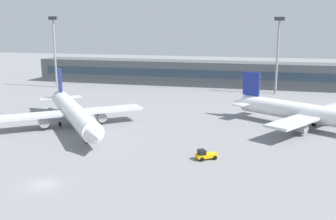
{
  "coord_description": "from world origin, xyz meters",
  "views": [
    {
      "loc": [
        30.56,
        -46.43,
        22.2
      ],
      "look_at": [
        7.85,
        40.0,
        3.0
      ],
      "focal_mm": 42.27,
      "sensor_mm": 36.0,
      "label": 1
    }
  ],
  "objects_px": {
    "airplane_near": "(74,112)",
    "airplane_mid": "(320,115)",
    "floodlight_tower_west": "(278,50)",
    "floodlight_tower_east": "(54,47)",
    "baggage_tug_yellow": "(205,155)"
  },
  "relations": [
    {
      "from": "airplane_near",
      "to": "floodlight_tower_west",
      "type": "xyz_separation_m",
      "value": [
        43.16,
        57.41,
        10.98
      ]
    },
    {
      "from": "floodlight_tower_west",
      "to": "floodlight_tower_east",
      "type": "relative_size",
      "value": 0.98
    },
    {
      "from": "airplane_near",
      "to": "floodlight_tower_west",
      "type": "relative_size",
      "value": 1.52
    },
    {
      "from": "airplane_near",
      "to": "floodlight_tower_west",
      "type": "height_order",
      "value": "floodlight_tower_west"
    },
    {
      "from": "floodlight_tower_east",
      "to": "baggage_tug_yellow",
      "type": "bearing_deg",
      "value": -44.75
    },
    {
      "from": "airplane_near",
      "to": "airplane_mid",
      "type": "distance_m",
      "value": 53.2
    },
    {
      "from": "floodlight_tower_east",
      "to": "floodlight_tower_west",
      "type": "bearing_deg",
      "value": 4.15
    },
    {
      "from": "baggage_tug_yellow",
      "to": "airplane_mid",
      "type": "bearing_deg",
      "value": 50.23
    },
    {
      "from": "airplane_near",
      "to": "floodlight_tower_east",
      "type": "height_order",
      "value": "floodlight_tower_east"
    },
    {
      "from": "airplane_near",
      "to": "baggage_tug_yellow",
      "type": "xyz_separation_m",
      "value": [
        31.51,
        -13.55,
        -2.65
      ]
    },
    {
      "from": "floodlight_tower_east",
      "to": "airplane_mid",
      "type": "bearing_deg",
      "value": -25.21
    },
    {
      "from": "airplane_near",
      "to": "airplane_mid",
      "type": "height_order",
      "value": "airplane_near"
    },
    {
      "from": "airplane_near",
      "to": "floodlight_tower_east",
      "type": "relative_size",
      "value": 1.5
    },
    {
      "from": "airplane_mid",
      "to": "baggage_tug_yellow",
      "type": "relative_size",
      "value": 10.58
    },
    {
      "from": "baggage_tug_yellow",
      "to": "floodlight_tower_east",
      "type": "relative_size",
      "value": 0.15
    }
  ]
}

